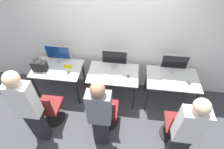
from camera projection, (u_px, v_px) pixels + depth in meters
name	position (u px, v px, depth m)	size (l,w,h in m)	color
ground_plane	(111.00, 108.00, 3.86)	(20.00, 20.00, 0.00)	#3D3D42
wall_back	(116.00, 33.00, 3.42)	(12.00, 0.05, 2.80)	silver
desk_left	(58.00, 71.00, 3.72)	(1.02, 0.66, 0.76)	silver
monitor_left	(58.00, 53.00, 3.64)	(0.51, 0.15, 0.40)	#B2B2B7
keyboard_left	(55.00, 72.00, 3.56)	(0.43, 0.16, 0.02)	silver
mouse_left	(68.00, 73.00, 3.53)	(0.06, 0.09, 0.03)	#333333
office_chair_left	(49.00, 109.00, 3.39)	(0.48, 0.48, 0.89)	black
person_left	(28.00, 108.00, 2.73)	(0.36, 0.23, 1.72)	#232328
desk_center	(113.00, 76.00, 3.62)	(1.02, 0.66, 0.76)	silver
monitor_center	(114.00, 58.00, 3.53)	(0.51, 0.15, 0.40)	#B2B2B7
keyboard_center	(113.00, 75.00, 3.49)	(0.43, 0.16, 0.02)	silver
mouse_center	(128.00, 76.00, 3.46)	(0.06, 0.09, 0.03)	#333333
office_chair_center	(106.00, 113.00, 3.34)	(0.48, 0.48, 0.89)	black
person_center	(100.00, 115.00, 2.72)	(0.36, 0.21, 1.60)	#232328
desk_right	(172.00, 81.00, 3.51)	(1.02, 0.66, 0.76)	silver
monitor_right	(174.00, 63.00, 3.43)	(0.51, 0.15, 0.40)	#B2B2B7
keyboard_right	(174.00, 82.00, 3.36)	(0.43, 0.16, 0.02)	silver
mouse_right	(189.00, 83.00, 3.33)	(0.06, 0.09, 0.03)	#333333
office_chair_right	(177.00, 127.00, 3.12)	(0.48, 0.48, 0.89)	black
person_right	(186.00, 132.00, 2.50)	(0.36, 0.21, 1.64)	#232328
handbag	(39.00, 66.00, 3.53)	(0.30, 0.18, 0.25)	black
placard_left	(67.00, 66.00, 3.63)	(0.16, 0.03, 0.08)	yellow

